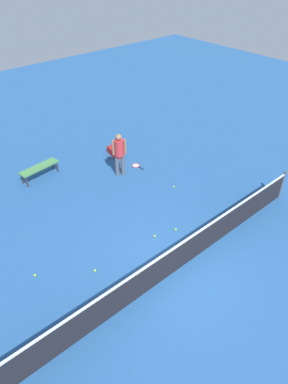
% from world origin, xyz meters
% --- Properties ---
extents(ground_plane, '(40.00, 40.00, 0.00)m').
position_xyz_m(ground_plane, '(0.00, 0.00, 0.00)').
color(ground_plane, '#265693').
extents(court_net, '(10.09, 0.09, 1.07)m').
position_xyz_m(court_net, '(0.00, 0.00, 0.50)').
color(court_net, '#4C4C51').
rests_on(court_net, ground_plane).
extents(player_near_side, '(0.49, 0.47, 1.70)m').
position_xyz_m(player_near_side, '(-1.71, -4.72, 1.01)').
color(player_near_side, '#595960').
rests_on(player_near_side, ground_plane).
extents(tennis_racket_near_player, '(0.34, 0.60, 0.03)m').
position_xyz_m(tennis_racket_near_player, '(-2.55, -4.79, 0.01)').
color(tennis_racket_near_player, red).
rests_on(tennis_racket_near_player, ground_plane).
extents(tennis_ball_near_player, '(0.07, 0.07, 0.07)m').
position_xyz_m(tennis_ball_near_player, '(3.04, -2.33, 0.03)').
color(tennis_ball_near_player, '#C6E033').
rests_on(tennis_ball_near_player, ground_plane).
extents(tennis_ball_by_net, '(0.07, 0.07, 0.07)m').
position_xyz_m(tennis_ball_by_net, '(1.73, -1.41, 0.03)').
color(tennis_ball_by_net, '#C6E033').
rests_on(tennis_ball_by_net, ground_plane).
extents(tennis_ball_midcourt, '(0.07, 0.07, 0.07)m').
position_xyz_m(tennis_ball_midcourt, '(-0.40, -1.35, 0.03)').
color(tennis_ball_midcourt, '#C6E033').
rests_on(tennis_ball_midcourt, ground_plane).
extents(tennis_ball_baseline, '(0.07, 0.07, 0.07)m').
position_xyz_m(tennis_ball_baseline, '(-1.09, -1.14, 0.03)').
color(tennis_ball_baseline, '#C6E033').
rests_on(tennis_ball_baseline, ground_plane).
extents(tennis_ball_stray_left, '(0.07, 0.07, 0.07)m').
position_xyz_m(tennis_ball_stray_left, '(-2.65, -2.79, 0.03)').
color(tennis_ball_stray_left, '#C6E033').
rests_on(tennis_ball_stray_left, ground_plane).
extents(tennis_ball_stray_right, '(0.07, 0.07, 0.07)m').
position_xyz_m(tennis_ball_stray_right, '(2.71, -0.42, 0.03)').
color(tennis_ball_stray_right, '#C6E033').
rests_on(tennis_ball_stray_right, ground_plane).
extents(courtside_bench, '(1.54, 0.58, 0.48)m').
position_xyz_m(courtside_bench, '(0.68, -6.52, 0.42)').
color(courtside_bench, '#4C8C4C').
rests_on(courtside_bench, ground_plane).
extents(equipment_bag, '(0.40, 0.83, 0.28)m').
position_xyz_m(equipment_bag, '(-2.42, -6.07, 0.14)').
color(equipment_bag, '#B21E1E').
rests_on(equipment_bag, ground_plane).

